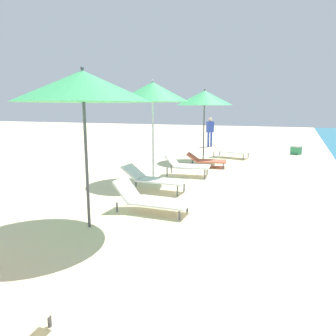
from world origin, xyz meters
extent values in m
cylinder|color=#59595E|center=(1.56, 4.90, 0.10)|extent=(0.04, 0.04, 0.21)
cylinder|color=#4C4C51|center=(0.36, 7.20, 1.06)|extent=(0.05, 0.05, 2.12)
cone|color=#3FB266|center=(0.36, 7.20, 2.37)|extent=(2.22, 2.22, 0.49)
sphere|color=#4C4C51|center=(0.36, 7.20, 2.64)|extent=(0.06, 0.06, 0.06)
cube|color=white|center=(1.19, 8.35, 0.20)|extent=(1.17, 0.59, 0.04)
cube|color=white|center=(0.45, 8.34, 0.42)|extent=(0.35, 0.57, 0.41)
cylinder|color=#59595E|center=(1.67, 8.59, 0.09)|extent=(0.04, 0.04, 0.18)
cylinder|color=#59595E|center=(1.68, 8.13, 0.09)|extent=(0.04, 0.04, 0.18)
cylinder|color=#59595E|center=(0.36, 8.57, 0.09)|extent=(0.04, 0.04, 0.18)
cylinder|color=#59595E|center=(0.36, 8.10, 0.09)|extent=(0.04, 0.04, 0.18)
cylinder|color=silver|center=(-0.15, 10.95, 1.10)|extent=(0.05, 0.05, 2.19)
cone|color=#3FB266|center=(-0.15, 10.95, 2.46)|extent=(2.00, 2.00, 0.53)
sphere|color=silver|center=(-0.15, 10.95, 2.75)|extent=(0.06, 0.06, 0.06)
cube|color=white|center=(0.71, 11.91, 0.30)|extent=(1.10, 0.77, 0.04)
cube|color=white|center=(0.06, 11.81, 0.48)|extent=(0.40, 0.67, 0.36)
cylinder|color=#59595E|center=(1.08, 12.23, 0.14)|extent=(0.04, 0.04, 0.28)
cylinder|color=#59595E|center=(1.16, 11.70, 0.14)|extent=(0.04, 0.04, 0.28)
cylinder|color=#59595E|center=(-0.04, 12.07, 0.14)|extent=(0.04, 0.04, 0.28)
cylinder|color=#59595E|center=(0.03, 11.54, 0.14)|extent=(0.04, 0.04, 0.28)
cube|color=white|center=(0.59, 9.87, 0.27)|extent=(1.19, 0.57, 0.04)
cube|color=white|center=(-0.21, 9.87, 0.44)|extent=(0.44, 0.56, 0.33)
cylinder|color=#59595E|center=(1.08, 10.09, 0.13)|extent=(0.04, 0.04, 0.25)
cylinder|color=#59595E|center=(1.07, 9.63, 0.13)|extent=(0.04, 0.04, 0.25)
cylinder|color=#59595E|center=(-0.26, 10.10, 0.13)|extent=(0.04, 0.04, 0.25)
cylinder|color=#59595E|center=(-0.26, 9.65, 0.13)|extent=(0.04, 0.04, 0.25)
cylinder|color=#4C4C51|center=(0.21, 14.85, 1.06)|extent=(0.05, 0.05, 2.13)
cone|color=#3FB266|center=(0.21, 14.85, 2.40)|extent=(2.14, 2.14, 0.55)
sphere|color=#4C4C51|center=(0.21, 14.85, 2.71)|extent=(0.06, 0.06, 0.06)
cube|color=white|center=(1.23, 15.96, 0.26)|extent=(1.26, 0.87, 0.04)
cube|color=white|center=(0.51, 16.13, 0.46)|extent=(0.51, 0.69, 0.38)
cylinder|color=#59595E|center=(1.75, 16.09, 0.12)|extent=(0.04, 0.04, 0.24)
cylinder|color=#59595E|center=(1.63, 15.59, 0.12)|extent=(0.04, 0.04, 0.24)
cylinder|color=#59595E|center=(0.50, 16.40, 0.12)|extent=(0.04, 0.04, 0.24)
cylinder|color=#59595E|center=(0.37, 15.90, 0.12)|extent=(0.04, 0.04, 0.24)
cube|color=#D8593F|center=(0.87, 13.61, 0.21)|extent=(1.12, 0.87, 0.04)
cube|color=#D8593F|center=(0.21, 13.47, 0.34)|extent=(0.51, 0.75, 0.27)
cylinder|color=#59595E|center=(1.20, 13.98, 0.09)|extent=(0.04, 0.04, 0.19)
cylinder|color=#59595E|center=(1.32, 13.41, 0.09)|extent=(0.04, 0.04, 0.19)
cylinder|color=#59595E|center=(0.13, 13.75, 0.09)|extent=(0.04, 0.04, 0.19)
cylinder|color=#59595E|center=(0.25, 13.18, 0.09)|extent=(0.04, 0.04, 0.19)
cylinder|color=#334CB2|center=(-0.82, 19.41, 0.38)|extent=(0.11, 0.11, 0.76)
cylinder|color=#334CB2|center=(-0.69, 19.52, 0.38)|extent=(0.11, 0.11, 0.76)
cube|color=#334CB2|center=(-0.75, 19.46, 1.05)|extent=(0.42, 0.40, 0.57)
sphere|color=beige|center=(-0.75, 19.46, 1.43)|extent=(0.21, 0.21, 0.21)
cube|color=#338C59|center=(3.55, 18.05, 0.17)|extent=(0.49, 0.45, 0.34)
cube|color=white|center=(3.55, 18.05, 0.36)|extent=(0.50, 0.46, 0.06)
camera|label=1|loc=(3.60, 2.81, 2.03)|focal=34.42mm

